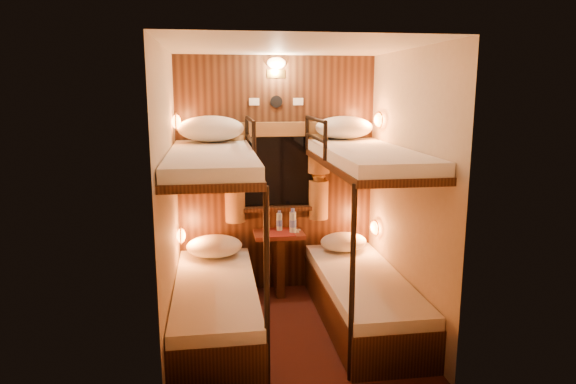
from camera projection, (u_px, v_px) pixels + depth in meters
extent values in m
plane|color=#3A1A0F|center=(292.00, 330.00, 4.49)|extent=(2.10, 2.10, 0.00)
plane|color=silver|center=(292.00, 46.00, 4.01)|extent=(2.10, 2.10, 0.00)
plane|color=#C6B293|center=(276.00, 176.00, 5.27)|extent=(2.40, 0.00, 2.40)
plane|color=#C6B293|center=(317.00, 230.00, 3.23)|extent=(2.40, 0.00, 2.40)
plane|color=#C6B293|center=(169.00, 200.00, 4.11)|extent=(0.00, 2.40, 2.40)
plane|color=#C6B293|center=(407.00, 193.00, 4.39)|extent=(0.00, 2.40, 2.40)
cube|color=black|center=(276.00, 176.00, 5.25)|extent=(2.00, 0.03, 2.40)
cube|color=black|center=(216.00, 313.00, 4.43)|extent=(0.70, 1.90, 0.35)
cube|color=white|center=(215.00, 288.00, 4.38)|extent=(0.68, 1.88, 0.10)
cube|color=black|center=(212.00, 167.00, 4.18)|extent=(0.70, 1.90, 0.06)
cube|color=white|center=(211.00, 157.00, 4.16)|extent=(0.68, 1.88, 0.10)
cylinder|color=black|center=(267.00, 290.00, 3.50)|extent=(0.04, 0.04, 1.45)
cylinder|color=black|center=(247.00, 134.00, 5.04)|extent=(0.04, 0.04, 0.32)
cylinder|color=black|center=(254.00, 143.00, 4.22)|extent=(0.04, 0.04, 0.32)
cylinder|color=black|center=(250.00, 120.00, 4.60)|extent=(0.04, 0.85, 0.04)
cylinder|color=black|center=(250.00, 139.00, 4.63)|extent=(0.03, 0.85, 0.03)
cube|color=black|center=(362.00, 304.00, 4.61)|extent=(0.70, 1.90, 0.35)
cube|color=white|center=(362.00, 280.00, 4.57)|extent=(0.68, 1.88, 0.10)
cube|color=black|center=(366.00, 164.00, 4.36)|extent=(0.70, 1.90, 0.06)
cube|color=white|center=(366.00, 154.00, 4.35)|extent=(0.68, 1.88, 0.10)
cylinder|color=black|center=(352.00, 285.00, 3.58)|extent=(0.04, 0.04, 1.45)
cylinder|color=black|center=(307.00, 133.00, 5.13)|extent=(0.04, 0.04, 0.32)
cylinder|color=black|center=(325.00, 142.00, 4.30)|extent=(0.04, 0.04, 0.32)
cylinder|color=black|center=(316.00, 119.00, 4.68)|extent=(0.04, 0.85, 0.04)
cylinder|color=black|center=(315.00, 138.00, 4.72)|extent=(0.03, 0.85, 0.03)
cube|color=black|center=(277.00, 171.00, 5.22)|extent=(0.98, 0.02, 0.78)
cube|color=black|center=(277.00, 171.00, 5.21)|extent=(0.90, 0.01, 0.70)
cube|color=black|center=(277.00, 209.00, 5.26)|extent=(1.00, 0.12, 0.04)
cube|color=brown|center=(277.00, 129.00, 5.11)|extent=(1.10, 0.06, 0.14)
cylinder|color=brown|center=(234.00, 155.00, 5.08)|extent=(0.22, 0.22, 0.40)
cylinder|color=brown|center=(235.00, 178.00, 5.13)|extent=(0.11, 0.11, 0.12)
cylinder|color=brown|center=(235.00, 202.00, 5.18)|extent=(0.20, 0.20, 0.40)
torus|color=#BB8C36|center=(235.00, 178.00, 5.13)|extent=(0.14, 0.14, 0.02)
cylinder|color=brown|center=(319.00, 154.00, 5.21)|extent=(0.22, 0.22, 0.40)
cylinder|color=brown|center=(319.00, 176.00, 5.25)|extent=(0.11, 0.11, 0.12)
cylinder|color=brown|center=(318.00, 200.00, 5.30)|extent=(0.20, 0.20, 0.40)
torus|color=#BB8C36|center=(319.00, 176.00, 5.25)|extent=(0.14, 0.14, 0.02)
cylinder|color=black|center=(276.00, 102.00, 5.09)|extent=(0.12, 0.02, 0.12)
cube|color=silver|center=(254.00, 102.00, 5.06)|extent=(0.10, 0.01, 0.07)
cube|color=silver|center=(298.00, 102.00, 5.12)|extent=(0.10, 0.01, 0.07)
cube|color=#BB8C36|center=(276.00, 74.00, 5.03)|extent=(0.18, 0.01, 0.08)
ellipsoid|color=#FFCC8C|center=(276.00, 63.00, 4.99)|extent=(0.18, 0.09, 0.11)
ellipsoid|color=orange|center=(181.00, 236.00, 4.89)|extent=(0.08, 0.20, 0.13)
torus|color=#BB8C36|center=(181.00, 236.00, 4.89)|extent=(0.02, 0.17, 0.17)
ellipsoid|color=orange|center=(176.00, 122.00, 4.68)|extent=(0.08, 0.20, 0.13)
torus|color=#BB8C36|center=(176.00, 122.00, 4.68)|extent=(0.02, 0.17, 0.17)
ellipsoid|color=orange|center=(375.00, 228.00, 5.16)|extent=(0.08, 0.20, 0.13)
torus|color=#BB8C36|center=(375.00, 228.00, 5.16)|extent=(0.02, 0.17, 0.17)
ellipsoid|color=orange|center=(379.00, 120.00, 4.95)|extent=(0.08, 0.20, 0.13)
torus|color=#BB8C36|center=(379.00, 120.00, 4.95)|extent=(0.02, 0.17, 0.17)
cube|color=#502312|center=(279.00, 234.00, 5.19)|extent=(0.50, 0.34, 0.04)
cube|color=black|center=(279.00, 265.00, 5.25)|extent=(0.08, 0.30, 0.61)
cube|color=maroon|center=(279.00, 232.00, 5.18)|extent=(0.30, 0.34, 0.01)
cylinder|color=#99BFE5|center=(279.00, 222.00, 5.23)|extent=(0.06, 0.06, 0.18)
cylinder|color=#4764D5|center=(279.00, 223.00, 5.23)|extent=(0.06, 0.06, 0.06)
cylinder|color=#4764D5|center=(279.00, 212.00, 5.21)|extent=(0.03, 0.03, 0.03)
cylinder|color=#99BFE5|center=(293.00, 222.00, 5.16)|extent=(0.07, 0.07, 0.21)
cylinder|color=#4764D5|center=(293.00, 223.00, 5.16)|extent=(0.07, 0.07, 0.07)
cylinder|color=#4764D5|center=(293.00, 210.00, 5.14)|extent=(0.04, 0.04, 0.03)
cube|color=silver|center=(294.00, 232.00, 5.20)|extent=(0.10, 0.08, 0.01)
cube|color=silver|center=(297.00, 230.00, 5.27)|extent=(0.07, 0.06, 0.00)
ellipsoid|color=silver|center=(214.00, 246.00, 5.01)|extent=(0.54, 0.39, 0.21)
ellipsoid|color=silver|center=(343.00, 242.00, 5.21)|extent=(0.47, 0.34, 0.19)
ellipsoid|color=silver|center=(211.00, 129.00, 4.78)|extent=(0.62, 0.44, 0.24)
ellipsoid|color=silver|center=(344.00, 127.00, 5.06)|extent=(0.57, 0.41, 0.23)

